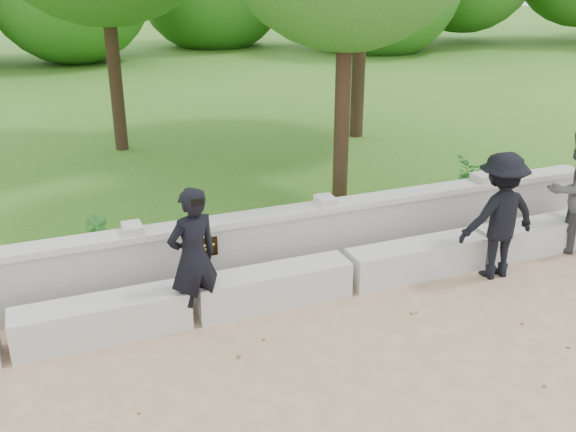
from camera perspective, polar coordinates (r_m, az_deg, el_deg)
name	(u,v)px	position (r m, az deg, el deg)	size (l,w,h in m)	color
ground	(246,420)	(6.09, -3.78, -17.66)	(80.00, 80.00, 0.00)	tan
lawn	(85,106)	(18.92, -17.63, 9.34)	(40.00, 22.00, 0.25)	#2E5B15
concrete_bench	(192,302)	(7.49, -8.51, -7.57)	(11.90, 0.45, 0.45)	beige
parapet_wall	(177,259)	(7.99, -9.83, -3.77)	(12.50, 0.35, 0.90)	#B8B6AE
man_main	(193,258)	(7.13, -8.43, -3.72)	(0.69, 0.63, 1.65)	black
visitor_left	(575,190)	(9.79, 24.18, 2.08)	(0.94, 0.78, 1.77)	#3E3E43
visitor_mid	(499,216)	(8.61, 18.28, 0.02)	(1.09, 0.64, 1.67)	black
shrub_b	(97,240)	(8.48, -16.61, -2.06)	(0.35, 0.29, 0.64)	#2C7026
shrub_c	(470,174)	(11.15, 15.90, 3.63)	(0.55, 0.47, 0.61)	#2C7026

